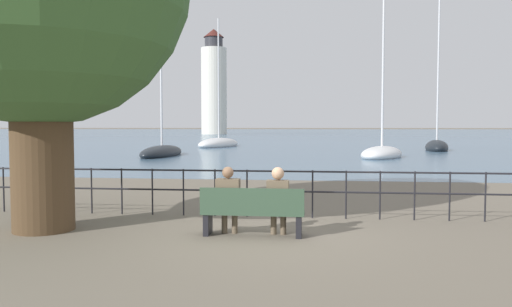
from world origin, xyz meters
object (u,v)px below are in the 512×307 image
Objects in this scene: seated_person_right at (278,198)px; harbor_lighthouse at (214,86)px; sailboat_0 at (219,144)px; park_bench at (252,213)px; sailboat_3 at (162,152)px; seated_person_left at (228,197)px; sailboat_1 at (437,146)px; sailboat_4 at (382,153)px.

harbor_lighthouse reaches higher than seated_person_right.
seated_person_right is 0.05× the size of harbor_lighthouse.
park_bench is at bearing -62.44° from sailboat_0.
seated_person_right is at bearing -67.81° from sailboat_3.
seated_person_left is at bearing -78.45° from harbor_lighthouse.
seated_person_right is 0.14× the size of sailboat_3.
sailboat_3 is at bearing -78.41° from sailboat_0.
sailboat_1 is at bearing 72.23° from seated_person_right.
seated_person_left is 39.10m from sailboat_0.
seated_person_right is 0.10× the size of sailboat_4.
seated_person_right is 35.08m from sailboat_1.
seated_person_left is 25.18m from sailboat_3.
park_bench is 0.15× the size of sailboat_0.
harbor_lighthouse is (-15.04, 72.25, 11.51)m from sailboat_0.
seated_person_right is at bearing 0.05° from seated_person_left.
seated_person_left is at bearing -63.07° from sailboat_0.
sailboat_3 is 0.74× the size of sailboat_4.
sailboat_0 is at bearing -78.24° from harbor_lighthouse.
sailboat_1 is at bearing 83.32° from sailboat_4.
sailboat_4 is at bearing 75.87° from seated_person_left.
seated_person_left is at bearing 170.61° from park_bench.
park_bench is 0.20× the size of sailboat_3.
sailboat_1 reaches higher than sailboat_3.
harbor_lighthouse is at bearing 124.74° from sailboat_1.
sailboat_1 is (10.70, 33.40, -0.33)m from seated_person_right.
seated_person_right is (0.46, 0.08, 0.26)m from park_bench.
sailboat_1 is 11.62m from sailboat_4.
sailboat_0 is 20.17m from sailboat_4.
sailboat_3 is (-1.08, -14.72, -0.06)m from sailboat_0.
sailboat_4 is (5.41, 23.39, -0.11)m from park_bench.
sailboat_1 is at bearing -66.10° from harbor_lighthouse.
seated_person_right is at bearing 9.49° from park_bench.
park_bench is 0.54m from seated_person_right.
sailboat_1 reaches higher than sailboat_0.
sailboat_4 reaches higher than sailboat_3.
harbor_lighthouse is (-23.06, 110.70, 11.39)m from park_bench.
seated_person_left is 24.04m from sailboat_4.
seated_person_right reaches higher than seated_person_left.
seated_person_right is 23.83m from sailboat_4.
park_bench is 0.53m from seated_person_left.
harbor_lighthouse is (-34.22, 77.22, 11.45)m from sailboat_1.
seated_person_left is at bearing -179.95° from seated_person_right.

